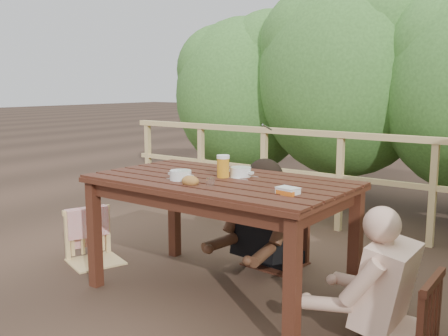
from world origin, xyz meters
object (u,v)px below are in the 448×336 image
Objects in this scene: table at (220,238)px; bread_roll at (190,181)px; tumbler at (210,183)px; butter_tub at (288,192)px; diner_right at (407,235)px; beer_glass at (223,167)px; chair_left at (94,215)px; soup_near at (181,176)px; chair_right at (400,275)px; woman at (278,183)px; chair_far at (276,214)px; soup_far at (241,173)px.

bread_roll reaches higher than table.
tumbler is 0.52m from butter_tub.
diner_right is 1.21m from tumbler.
beer_glass is (-1.28, 0.03, 0.25)m from diner_right.
chair_left is 3.32× the size of soup_near.
table is 7.18× the size of soup_near.
diner_right is (0.03, 0.00, 0.24)m from chair_right.
chair_right is 1.48m from woman.
woman is at bearing -35.04° from chair_left.
chair_far is 3.50× the size of soup_near.
chair_right is 1.26m from soup_far.
diner_right is 1.35m from bread_roll.
woman is 1.03m from tumbler.
chair_right is 0.24m from diner_right.
chair_far reaches higher than table.
woman reaches higher than soup_far.
butter_tub reaches higher than chair_right.
table is 0.52m from soup_near.
chair_far is 0.63× the size of woman.
chair_left is at bearing -172.86° from beer_glass.
woman reaches higher than beer_glass.
chair_left is 1.14m from soup_near.
soup_far is 1.92× the size of butter_tub.
beer_glass is at bearing -63.48° from chair_left.
table is at bearing -90.40° from chair_right.
chair_left is 1.40m from soup_far.
chair_right is at bearing -25.27° from chair_far.
table is at bearing 114.24° from tumbler.
chair_far is 1.06m from soup_near.
tumbler is (0.10, -0.99, 0.42)m from chair_far.
chair_far is 1.11m from bread_roll.
tumbler is at bearing -84.79° from soup_far.
bread_roll is (-0.03, -0.28, 0.45)m from table.
table is at bearing 84.31° from bread_roll.
woman reaches higher than diner_right.
bread_roll is at bearing -95.69° from table.
chair_left is 4.76× the size of beer_glass.
tumbler is at bearing -65.76° from table.
woman is at bearing 95.27° from chair_far.
tumbler is (-1.14, -0.26, 0.43)m from chair_right.
woman reaches higher than chair_left.
diner_right reaches higher than tumbler.
soup_near is at bearing 172.42° from tumbler.
chair_left is at bearing 174.25° from tumbler.
bread_roll is (-0.03, -1.05, 0.17)m from woman.
table is 14.33× the size of bread_roll.
tumbler is (0.14, 0.04, -0.00)m from bread_roll.
diner_right is 10.60× the size of bread_roll.
diner_right is 1.31m from beer_glass.
woman is 1.07m from bread_roll.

